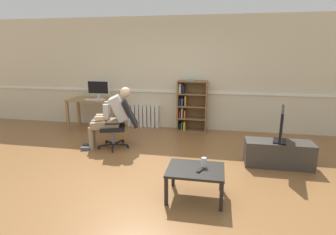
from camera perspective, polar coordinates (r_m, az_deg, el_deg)
ground_plane at (r=4.42m, az=-4.06°, el=-11.40°), size 18.00×18.00×0.00m
back_wall at (r=6.61m, az=1.67°, el=9.22°), size 12.00×0.13×2.70m
computer_desk at (r=6.81m, az=-15.20°, el=2.93°), size 1.31×0.61×0.76m
imac_monitor at (r=6.80m, az=-14.66°, el=6.07°), size 0.56×0.14×0.44m
keyboard at (r=6.66m, az=-15.73°, el=3.70°), size 0.39×0.12×0.02m
computer_mouse at (r=6.57m, az=-13.73°, el=3.75°), size 0.06×0.10×0.03m
bookshelf at (r=6.46m, az=4.74°, el=2.57°), size 0.71×0.29×1.24m
radiator at (r=6.85m, az=-5.34°, el=0.33°), size 0.82×0.08×0.57m
office_chair at (r=5.40m, az=-10.07°, el=-0.95°), size 0.83×0.67×0.97m
person_seated at (r=5.38m, az=-12.08°, el=0.32°), size 1.00×0.59×1.22m
tv_stand at (r=4.90m, az=22.45°, el=-7.14°), size 1.09×0.41×0.43m
tv_screen at (r=4.75m, az=23.02°, el=-1.43°), size 0.27×0.78×0.55m
coffee_table at (r=3.57m, az=5.88°, el=-11.55°), size 0.74×0.58×0.41m
drinking_glass at (r=3.59m, az=7.63°, el=-9.46°), size 0.07×0.07×0.13m
spare_remote at (r=3.50m, az=6.91°, el=-11.08°), size 0.09×0.15×0.02m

